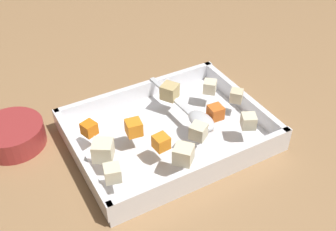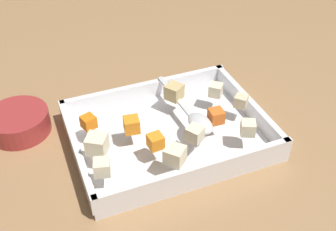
# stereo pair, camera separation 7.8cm
# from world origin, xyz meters

# --- Properties ---
(ground_plane) EXTENTS (4.00, 4.00, 0.00)m
(ground_plane) POSITION_xyz_m (0.00, 0.00, 0.00)
(ground_plane) COLOR #936D47
(baking_dish) EXTENTS (0.37, 0.28, 0.05)m
(baking_dish) POSITION_xyz_m (-0.00, -0.01, 0.01)
(baking_dish) COLOR silver
(baking_dish) RESTS_ON ground_plane
(carrot_chunk_center) EXTENTS (0.03, 0.03, 0.02)m
(carrot_chunk_center) POSITION_xyz_m (-0.15, 0.02, 0.06)
(carrot_chunk_center) COLOR orange
(carrot_chunk_center) RESTS_ON baking_dish
(carrot_chunk_back_center) EXTENTS (0.03, 0.03, 0.03)m
(carrot_chunk_back_center) POSITION_xyz_m (-0.05, -0.07, 0.06)
(carrot_chunk_back_center) COLOR orange
(carrot_chunk_back_center) RESTS_ON baking_dish
(carrot_chunk_far_right) EXTENTS (0.03, 0.03, 0.03)m
(carrot_chunk_far_right) POSITION_xyz_m (-0.08, -0.02, 0.06)
(carrot_chunk_far_right) COLOR orange
(carrot_chunk_far_right) RESTS_ON baking_dish
(carrot_chunk_corner_nw) EXTENTS (0.03, 0.03, 0.03)m
(carrot_chunk_corner_nw) POSITION_xyz_m (0.08, -0.05, 0.06)
(carrot_chunk_corner_nw) COLOR orange
(carrot_chunk_corner_nw) RESTS_ON baking_dish
(potato_chunk_near_right) EXTENTS (0.04, 0.04, 0.03)m
(potato_chunk_near_right) POSITION_xyz_m (0.02, -0.08, 0.06)
(potato_chunk_near_right) COLOR beige
(potato_chunk_near_right) RESTS_ON baking_dish
(potato_chunk_heap_top) EXTENTS (0.04, 0.04, 0.03)m
(potato_chunk_heap_top) POSITION_xyz_m (0.03, 0.05, 0.07)
(potato_chunk_heap_top) COLOR tan
(potato_chunk_heap_top) RESTS_ON baking_dish
(potato_chunk_near_left) EXTENTS (0.03, 0.03, 0.03)m
(potato_chunk_near_left) POSITION_xyz_m (0.12, -0.10, 0.06)
(potato_chunk_near_left) COLOR beige
(potato_chunk_near_left) RESTS_ON baking_dish
(potato_chunk_under_handle) EXTENTS (0.03, 0.03, 0.03)m
(potato_chunk_under_handle) POSITION_xyz_m (-0.15, -0.10, 0.06)
(potato_chunk_under_handle) COLOR beige
(potato_chunk_under_handle) RESTS_ON baking_dish
(potato_chunk_mid_right) EXTENTS (0.04, 0.04, 0.03)m
(potato_chunk_mid_right) POSITION_xyz_m (0.12, 0.02, 0.06)
(potato_chunk_mid_right) COLOR beige
(potato_chunk_mid_right) RESTS_ON baking_dish
(potato_chunk_far_left) EXTENTS (0.04, 0.04, 0.03)m
(potato_chunk_far_left) POSITION_xyz_m (-0.03, -0.12, 0.07)
(potato_chunk_far_left) COLOR beige
(potato_chunk_far_left) RESTS_ON baking_dish
(potato_chunk_corner_se) EXTENTS (0.03, 0.03, 0.02)m
(potato_chunk_corner_se) POSITION_xyz_m (0.15, -0.03, 0.06)
(potato_chunk_corner_se) COLOR beige
(potato_chunk_corner_se) RESTS_ON baking_dish
(potato_chunk_near_spoon) EXTENTS (0.05, 0.05, 0.03)m
(potato_chunk_near_spoon) POSITION_xyz_m (-0.15, -0.05, 0.07)
(potato_chunk_near_spoon) COLOR beige
(potato_chunk_near_spoon) RESTS_ON baking_dish
(serving_spoon) EXTENTS (0.04, 0.21, 0.02)m
(serving_spoon) POSITION_xyz_m (0.04, -0.04, 0.06)
(serving_spoon) COLOR silver
(serving_spoon) RESTS_ON baking_dish
(small_prep_bowl) EXTENTS (0.12, 0.12, 0.04)m
(small_prep_bowl) POSITION_xyz_m (-0.27, 0.12, 0.02)
(small_prep_bowl) COLOR maroon
(small_prep_bowl) RESTS_ON ground_plane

